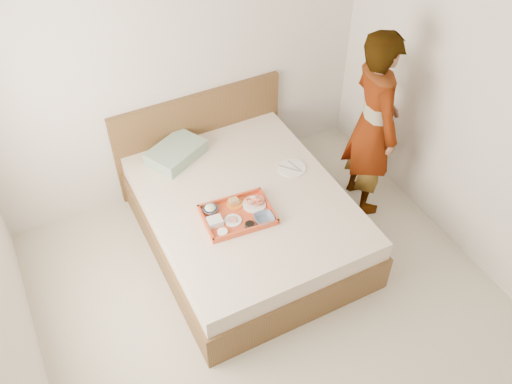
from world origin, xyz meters
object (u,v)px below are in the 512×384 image
object	(u,v)px
person	(373,125)
bed	(246,219)
tray	(238,215)
dinner_plate	(292,168)

from	to	relation	value
person	bed	bearing A→B (deg)	98.92
tray	person	xyz separation A→B (m)	(1.36, 0.14, 0.33)
bed	dinner_plate	xyz separation A→B (m)	(0.52, 0.13, 0.27)
tray	person	world-z (taller)	person
bed	person	distance (m)	1.35
tray	bed	bearing A→B (deg)	54.26
bed	tray	world-z (taller)	tray
tray	person	distance (m)	1.40
bed	person	xyz separation A→B (m)	(1.20, -0.04, 0.62)
dinner_plate	person	distance (m)	0.78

